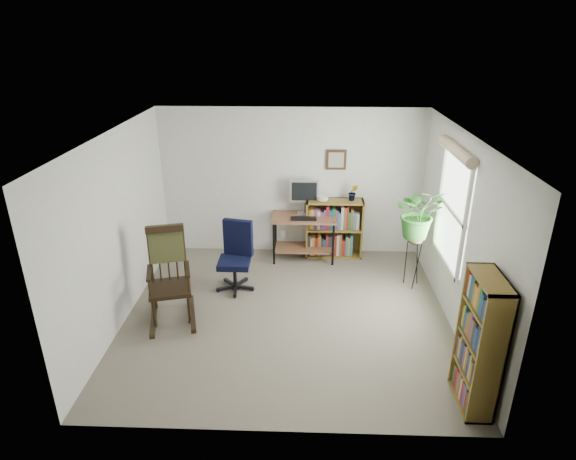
{
  "coord_description": "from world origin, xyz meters",
  "views": [
    {
      "loc": [
        0.21,
        -5.43,
        3.54
      ],
      "look_at": [
        0.0,
        0.4,
        1.05
      ],
      "focal_mm": 30.0,
      "sensor_mm": 36.0,
      "label": 1
    }
  ],
  "objects_px": {
    "tall_bookshelf": "(480,343)",
    "rocking_chair": "(169,276)",
    "desk": "(304,238)",
    "low_bookshelf": "(334,228)",
    "office_chair": "(234,257)"
  },
  "relations": [
    {
      "from": "desk",
      "to": "rocking_chair",
      "type": "height_order",
      "value": "rocking_chair"
    },
    {
      "from": "low_bookshelf",
      "to": "tall_bookshelf",
      "type": "height_order",
      "value": "tall_bookshelf"
    },
    {
      "from": "office_chair",
      "to": "low_bookshelf",
      "type": "xyz_separation_m",
      "value": [
        1.48,
        1.17,
        -0.02
      ]
    },
    {
      "from": "rocking_chair",
      "to": "low_bookshelf",
      "type": "bearing_deg",
      "value": 27.01
    },
    {
      "from": "desk",
      "to": "office_chair",
      "type": "distance_m",
      "value": 1.44
    },
    {
      "from": "desk",
      "to": "rocking_chair",
      "type": "bearing_deg",
      "value": -132.47
    },
    {
      "from": "tall_bookshelf",
      "to": "rocking_chair",
      "type": "bearing_deg",
      "value": 157.79
    },
    {
      "from": "rocking_chair",
      "to": "tall_bookshelf",
      "type": "bearing_deg",
      "value": -37.19
    },
    {
      "from": "rocking_chair",
      "to": "tall_bookshelf",
      "type": "height_order",
      "value": "tall_bookshelf"
    },
    {
      "from": "rocking_chair",
      "to": "low_bookshelf",
      "type": "height_order",
      "value": "rocking_chair"
    },
    {
      "from": "rocking_chair",
      "to": "low_bookshelf",
      "type": "distance_m",
      "value": 2.94
    },
    {
      "from": "desk",
      "to": "low_bookshelf",
      "type": "bearing_deg",
      "value": 13.63
    },
    {
      "from": "office_chair",
      "to": "low_bookshelf",
      "type": "height_order",
      "value": "office_chair"
    },
    {
      "from": "desk",
      "to": "tall_bookshelf",
      "type": "distance_m",
      "value": 3.68
    },
    {
      "from": "desk",
      "to": "office_chair",
      "type": "bearing_deg",
      "value": -133.05
    }
  ]
}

